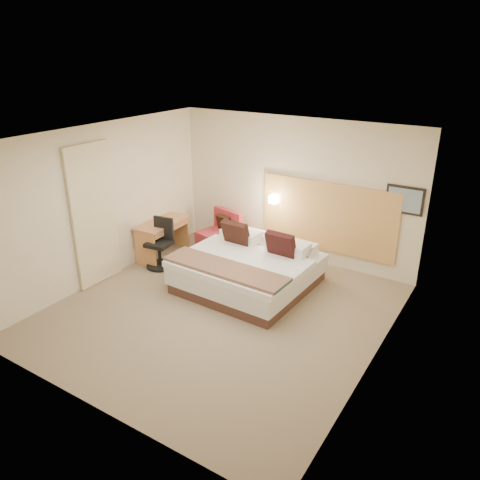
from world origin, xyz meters
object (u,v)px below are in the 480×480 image
Objects in this scene: desk at (163,229)px; desk_chair at (161,247)px; lounge_chair at (221,234)px; side_table at (237,246)px; bed at (249,269)px.

desk is 1.27× the size of desk_chair.
lounge_chair is at bearing 69.04° from desk_chair.
lounge_chair is 0.59m from side_table.
side_table is at bearing 26.64° from desk.
desk is at bearing -129.90° from lounge_chair.
desk_chair is (-1.03, -1.03, 0.10)m from side_table.
lounge_chair is (-1.32, 1.08, -0.02)m from bed.
desk reaches higher than side_table.
desk_chair is at bearing -56.04° from desk.
side_table is 0.45× the size of desk.
desk is at bearing -153.36° from side_table.
side_table is 1.46m from desk.
bed reaches higher than desk_chair.
bed is 1.81m from desk_chair.
bed is at bearing -47.06° from side_table.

